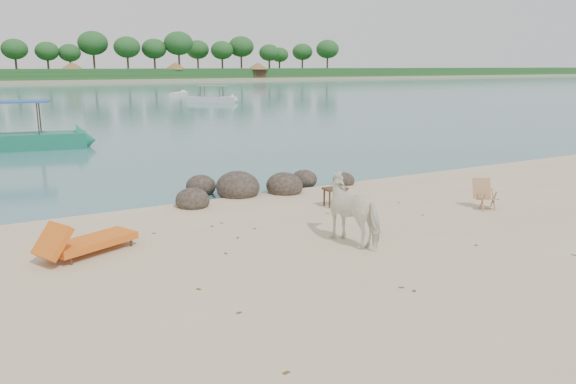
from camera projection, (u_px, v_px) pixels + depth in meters
name	position (u px, v px, depth m)	size (l,w,h in m)	color
water	(15.00, 91.00, 88.08)	(400.00, 400.00, 0.00)	#396D72
boulders	(251.00, 188.00, 17.22)	(6.22, 2.77, 0.98)	#2B211D
cow	(356.00, 210.00, 12.32)	(0.80, 1.76, 1.49)	white
side_table	(335.00, 198.00, 15.59)	(0.64, 0.41, 0.51)	#332514
lounge_chair	(93.00, 238.00, 11.70)	(2.24, 0.78, 0.67)	orange
deck_chair	(488.00, 196.00, 15.20)	(0.52, 0.57, 0.82)	#9F734F
boat_near	(6.00, 110.00, 26.09)	(7.66, 1.72, 3.71)	#166E52
boat_mid	(212.00, 88.00, 60.87)	(6.00, 1.35, 2.92)	beige
boat_far	(179.00, 93.00, 73.55)	(4.90, 1.10, 0.57)	silver
dead_leaves	(316.00, 248.00, 12.08)	(7.53, 6.99, 0.00)	brown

